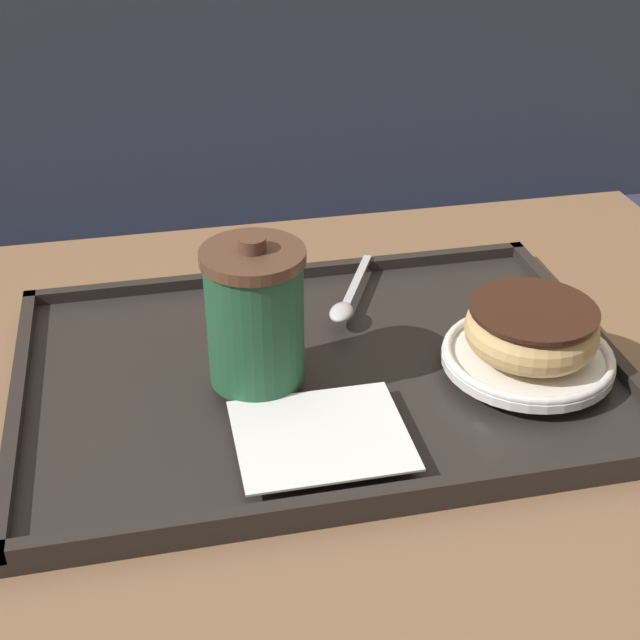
% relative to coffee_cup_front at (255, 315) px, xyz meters
% --- Properties ---
extents(booth_bench, '(1.67, 0.44, 1.00)m').
position_rel_coffee_cup_front_xyz_m(booth_bench, '(0.16, 0.85, -0.52)').
color(booth_bench, '#33384C').
rests_on(booth_bench, ground_plane).
extents(cafe_table, '(1.02, 0.74, 0.75)m').
position_rel_coffee_cup_front_xyz_m(cafe_table, '(0.02, -0.01, -0.25)').
color(cafe_table, '#846042').
rests_on(cafe_table, ground_plane).
extents(serving_tray, '(0.53, 0.36, 0.02)m').
position_rel_coffee_cup_front_xyz_m(serving_tray, '(0.06, 0.02, -0.08)').
color(serving_tray, '#282321').
rests_on(serving_tray, cafe_table).
extents(napkin_paper, '(0.13, 0.11, 0.00)m').
position_rel_coffee_cup_front_xyz_m(napkin_paper, '(0.04, -0.09, -0.06)').
color(napkin_paper, white).
rests_on(napkin_paper, serving_tray).
extents(coffee_cup_front, '(0.09, 0.09, 0.13)m').
position_rel_coffee_cup_front_xyz_m(coffee_cup_front, '(0.00, 0.00, 0.00)').
color(coffee_cup_front, '#235638').
rests_on(coffee_cup_front, serving_tray).
extents(plate_with_chocolate_donut, '(0.15, 0.15, 0.01)m').
position_rel_coffee_cup_front_xyz_m(plate_with_chocolate_donut, '(0.23, -0.03, -0.05)').
color(plate_with_chocolate_donut, white).
rests_on(plate_with_chocolate_donut, serving_tray).
extents(donut_chocolate_glazed, '(0.12, 0.12, 0.04)m').
position_rel_coffee_cup_front_xyz_m(donut_chocolate_glazed, '(0.23, -0.03, -0.03)').
color(donut_chocolate_glazed, '#DBB270').
rests_on(donut_chocolate_glazed, plate_with_chocolate_donut).
extents(spoon, '(0.08, 0.13, 0.01)m').
position_rel_coffee_cup_front_xyz_m(spoon, '(0.10, 0.10, -0.06)').
color(spoon, silver).
rests_on(spoon, serving_tray).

